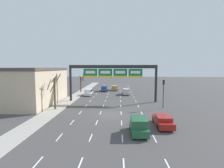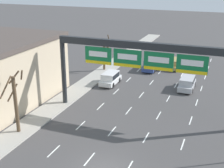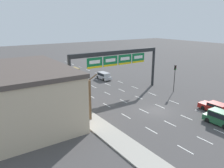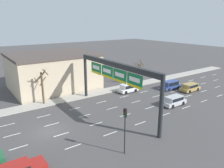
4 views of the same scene
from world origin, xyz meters
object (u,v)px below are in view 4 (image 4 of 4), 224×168
at_px(sign_gantry, 115,73).
at_px(suv_blue, 171,85).
at_px(suv_silver, 174,100).
at_px(suv_white, 128,88).
at_px(traffic_light_near_gantry, 125,122).
at_px(tree_bare_second, 139,72).
at_px(tree_bare_closest, 43,85).
at_px(suv_gold, 190,87).

xyz_separation_m(sign_gantry, suv_blue, (-3.18, 16.43, -5.25)).
bearing_deg(suv_blue, suv_silver, -46.24).
bearing_deg(suv_white, sign_gantry, -50.38).
distance_m(traffic_light_near_gantry, tree_bare_second, 26.86).
relative_size(suv_silver, traffic_light_near_gantry, 0.86).
bearing_deg(suv_silver, sign_gantry, -108.18).
distance_m(suv_silver, traffic_light_near_gantry, 16.58).
relative_size(suv_blue, tree_bare_second, 0.86).
bearing_deg(suv_silver, tree_bare_closest, -126.71).
distance_m(sign_gantry, tree_bare_second, 17.03).
bearing_deg(sign_gantry, traffic_light_near_gantry, -30.46).
xyz_separation_m(sign_gantry, suv_gold, (-0.07, 18.55, -5.34)).
bearing_deg(traffic_light_near_gantry, suv_blue, 119.61).
distance_m(suv_gold, suv_blue, 3.77).
relative_size(suv_blue, tree_bare_closest, 0.78).
bearing_deg(traffic_light_near_gantry, tree_bare_second, 134.90).
bearing_deg(suv_silver, traffic_light_near_gantry, -68.33).
bearing_deg(suv_white, suv_blue, 67.66).
distance_m(suv_blue, tree_bare_closest, 25.00).
bearing_deg(tree_bare_closest, tree_bare_second, 89.95).
bearing_deg(suv_blue, traffic_light_near_gantry, -60.39).
distance_m(sign_gantry, suv_blue, 17.54).
relative_size(sign_gantry, suv_white, 4.62).
xyz_separation_m(suv_white, suv_gold, (6.57, 10.53, -0.07)).
bearing_deg(suv_blue, tree_bare_second, -156.39).
height_order(suv_silver, tree_bare_closest, tree_bare_closest).
relative_size(suv_gold, tree_bare_second, 0.79).
bearing_deg(tree_bare_second, traffic_light_near_gantry, -45.10).
bearing_deg(tree_bare_second, tree_bare_closest, -90.05).
xyz_separation_m(suv_white, tree_bare_second, (-3.07, 5.56, 1.90)).
bearing_deg(traffic_light_near_gantry, suv_white, 139.73).
bearing_deg(traffic_light_near_gantry, sign_gantry, 149.54).
distance_m(suv_white, traffic_light_near_gantry, 20.99).
height_order(sign_gantry, suv_blue, sign_gantry).
distance_m(sign_gantry, suv_gold, 19.30).
height_order(suv_white, suv_gold, suv_white).
relative_size(suv_white, suv_gold, 0.92).
height_order(suv_silver, tree_bare_second, tree_bare_second).
bearing_deg(suv_blue, suv_white, -112.34).
distance_m(suv_white, suv_gold, 12.41).
relative_size(suv_silver, tree_bare_second, 0.79).
relative_size(suv_white, tree_bare_closest, 0.66).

